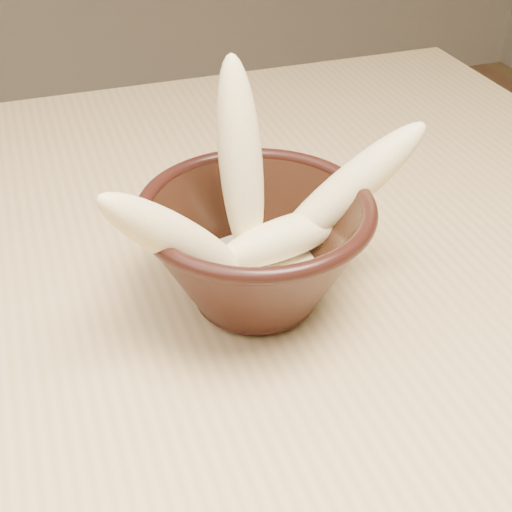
% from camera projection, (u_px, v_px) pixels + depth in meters
% --- Properties ---
extents(table, '(1.20, 0.80, 0.75)m').
position_uv_depth(table, '(94.00, 333.00, 0.68)').
color(table, tan).
rests_on(table, ground).
extents(bowl, '(0.18, 0.18, 0.10)m').
position_uv_depth(bowl, '(256.00, 247.00, 0.56)').
color(bowl, black).
rests_on(bowl, table).
extents(milk_puddle, '(0.10, 0.10, 0.01)m').
position_uv_depth(milk_puddle, '(256.00, 272.00, 0.57)').
color(milk_puddle, '#F4E5C4').
rests_on(milk_puddle, bowl).
extents(banana_upright, '(0.03, 0.07, 0.17)m').
position_uv_depth(banana_upright, '(241.00, 162.00, 0.55)').
color(banana_upright, '#D3C17C').
rests_on(banana_upright, bowl).
extents(banana_left, '(0.14, 0.07, 0.13)m').
position_uv_depth(banana_left, '(178.00, 240.00, 0.51)').
color(banana_left, '#D3C17C').
rests_on(banana_left, bowl).
extents(banana_right, '(0.15, 0.04, 0.13)m').
position_uv_depth(banana_right, '(345.00, 192.00, 0.57)').
color(banana_right, '#D3C17C').
rests_on(banana_right, bowl).
extents(banana_across, '(0.13, 0.05, 0.04)m').
position_uv_depth(banana_across, '(285.00, 238.00, 0.57)').
color(banana_across, '#D3C17C').
rests_on(banana_across, bowl).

